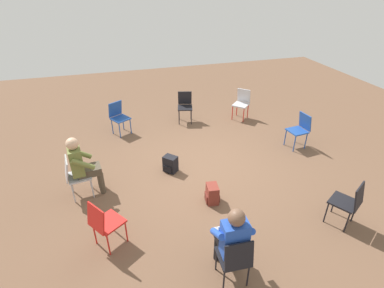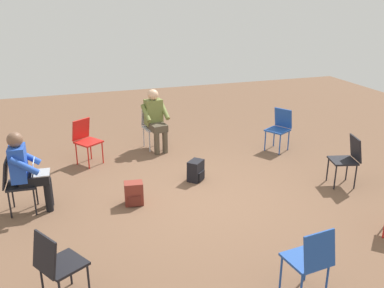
% 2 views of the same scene
% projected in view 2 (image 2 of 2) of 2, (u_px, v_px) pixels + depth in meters
% --- Properties ---
extents(ground_plane, '(15.92, 15.92, 0.00)m').
position_uv_depth(ground_plane, '(203.00, 198.00, 6.78)').
color(ground_plane, brown).
extents(chair_west, '(0.48, 0.44, 0.85)m').
position_uv_depth(chair_west, '(310.00, 258.00, 4.42)').
color(chair_west, '#1E4799').
rests_on(chair_west, ground).
extents(chair_northwest, '(0.56, 0.57, 0.85)m').
position_uv_depth(chair_northwest, '(57.00, 263.00, 4.35)').
color(chair_northwest, black).
rests_on(chair_northwest, ground).
extents(chair_south, '(0.49, 0.52, 0.85)m').
position_uv_depth(chair_south, '(348.00, 157.00, 7.08)').
color(chair_south, black).
rests_on(chair_south, ground).
extents(chair_east, '(0.49, 0.45, 0.85)m').
position_uv_depth(chair_east, '(153.00, 124.00, 8.81)').
color(chair_east, '#B7B7BC').
rests_on(chair_east, ground).
extents(chair_north, '(0.42, 0.46, 0.85)m').
position_uv_depth(chair_north, '(16.00, 181.00, 6.19)').
color(chair_north, black).
rests_on(chair_north, ground).
extents(chair_northeast, '(0.58, 0.57, 0.85)m').
position_uv_depth(chair_northeast, '(86.00, 138.00, 7.97)').
color(chair_northeast, red).
rests_on(chair_northeast, ground).
extents(chair_southeast, '(0.56, 0.57, 0.85)m').
position_uv_depth(chair_southeast, '(280.00, 127.00, 8.65)').
color(chair_southeast, '#1E4799').
rests_on(chair_southeast, ground).
extents(person_with_laptop, '(0.51, 0.54, 1.24)m').
position_uv_depth(person_with_laptop, '(26.00, 168.00, 6.16)').
color(person_with_laptop, black).
rests_on(person_with_laptop, ground).
extents(person_in_olive, '(0.55, 0.54, 1.24)m').
position_uv_depth(person_in_olive, '(155.00, 117.00, 8.60)').
color(person_in_olive, '#4C4233').
rests_on(person_in_olive, ground).
extents(backpack_near_laptop_user, '(0.34, 0.34, 0.36)m').
position_uv_depth(backpack_near_laptop_user, '(196.00, 172.00, 7.35)').
color(backpack_near_laptop_user, black).
rests_on(backpack_near_laptop_user, ground).
extents(backpack_by_empty_chair, '(0.27, 0.30, 0.36)m').
position_uv_depth(backpack_by_empty_chair, '(134.00, 195.00, 6.54)').
color(backpack_by_empty_chair, maroon).
rests_on(backpack_by_empty_chair, ground).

